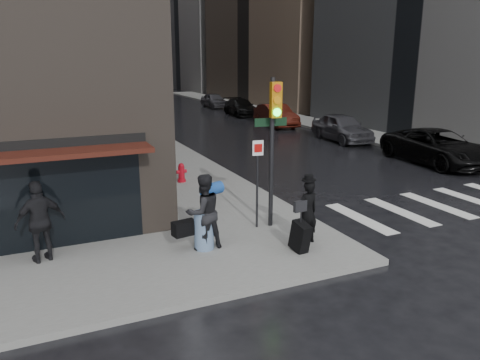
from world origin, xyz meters
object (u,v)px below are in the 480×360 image
object	(u,v)px
traffic_light	(272,133)
parked_car_1	(342,127)
fire_hydrant	(181,173)
parked_car_2	(276,115)
man_greycoat	(40,222)
parked_car_4	(214,100)
man_jeans	(203,212)
parked_car_3	(241,107)
parked_car_0	(437,147)
man_overcoat	(306,216)

from	to	relation	value
traffic_light	parked_car_1	size ratio (longest dim) A/B	0.88
fire_hydrant	parked_car_2	distance (m)	16.45
traffic_light	parked_car_2	world-z (taller)	traffic_light
parked_car_2	man_greycoat	bearing A→B (deg)	-127.04
parked_car_2	parked_car_4	distance (m)	13.57
man_jeans	parked_car_1	world-z (taller)	man_jeans
traffic_light	parked_car_1	world-z (taller)	traffic_light
man_greycoat	parked_car_3	xyz separation A→B (m)	(16.25, 24.77, -0.44)
parked_car_1	parked_car_4	distance (m)	20.34
man_jeans	fire_hydrant	size ratio (longest dim) A/B	2.63
man_jeans	parked_car_2	bearing A→B (deg)	-133.05
man_greycoat	man_jeans	bearing A→B (deg)	150.03
parked_car_0	parked_car_3	distance (m)	20.36
parked_car_3	parked_car_4	xyz separation A→B (m)	(0.20, 6.78, 0.00)
parked_car_1	man_jeans	bearing A→B (deg)	-132.39
man_jeans	parked_car_0	bearing A→B (deg)	-168.49
man_overcoat	fire_hydrant	size ratio (longest dim) A/B	2.51
man_overcoat	parked_car_2	size ratio (longest dim) A/B	0.39
parked_car_0	parked_car_3	bearing A→B (deg)	96.01
parked_car_2	traffic_light	bearing A→B (deg)	-114.30
parked_car_1	parked_car_3	world-z (taller)	parked_car_1
man_overcoat	man_greycoat	xyz separation A→B (m)	(-6.16, 1.68, 0.21)
man_jeans	parked_car_4	xyz separation A→B (m)	(12.76, 32.42, -0.42)
traffic_light	fire_hydrant	distance (m)	6.27
man_greycoat	traffic_light	distance (m)	6.19
traffic_light	fire_hydrant	bearing A→B (deg)	104.49
traffic_light	parked_car_2	xyz separation A→B (m)	(9.96, 18.16, -2.04)
parked_car_0	parked_car_3	xyz separation A→B (m)	(-0.81, 20.34, -0.10)
man_overcoat	parked_car_4	distance (m)	34.79
parked_car_3	parked_car_4	world-z (taller)	parked_car_4
traffic_light	parked_car_3	bearing A→B (deg)	73.74
parked_car_4	man_overcoat	bearing A→B (deg)	-106.94
man_jeans	man_greycoat	distance (m)	3.79
traffic_light	parked_car_2	size ratio (longest dim) A/B	0.87
traffic_light	parked_car_3	world-z (taller)	traffic_light
parked_car_2	man_jeans	bearing A→B (deg)	-118.50
man_greycoat	parked_car_4	size ratio (longest dim) A/B	0.48
parked_car_2	parked_car_3	size ratio (longest dim) A/B	1.00
man_overcoat	parked_car_2	distance (m)	21.96
man_overcoat	traffic_light	size ratio (longest dim) A/B	0.44
man_jeans	parked_car_4	world-z (taller)	man_jeans
parked_car_3	parked_car_1	bearing A→B (deg)	-83.39
parked_car_2	parked_car_3	xyz separation A→B (m)	(0.33, 6.78, -0.09)
man_jeans	parked_car_0	distance (m)	14.39
man_greycoat	parked_car_0	size ratio (longest dim) A/B	0.35
man_jeans	parked_car_2	world-z (taller)	man_jeans
traffic_light	fire_hydrant	world-z (taller)	traffic_light
parked_car_2	man_overcoat	bearing A→B (deg)	-111.93
man_jeans	fire_hydrant	xyz separation A→B (m)	(1.42, 6.45, -0.64)
parked_car_1	parked_car_4	size ratio (longest dim) A/B	1.15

